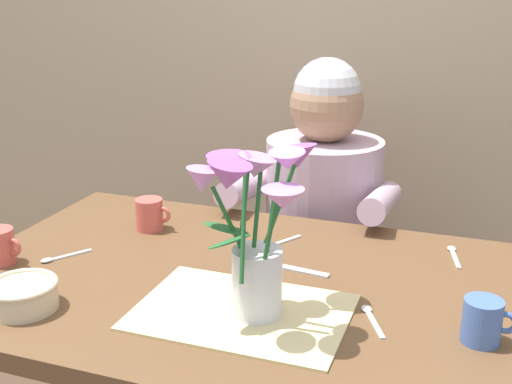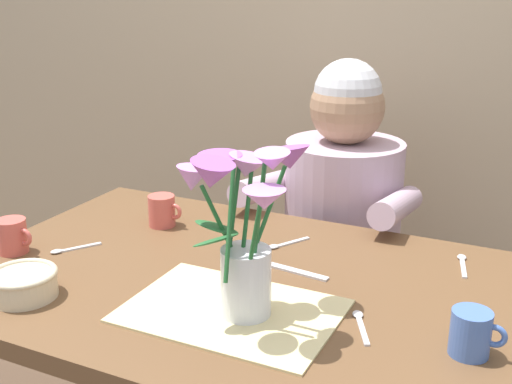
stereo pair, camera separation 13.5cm
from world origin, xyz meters
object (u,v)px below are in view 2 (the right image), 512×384
at_px(seated_person, 340,252).
at_px(coffee_cup, 471,333).
at_px(tea_cup, 13,236).
at_px(dinner_knife, 288,269).
at_px(flower_vase, 243,222).
at_px(ceramic_bowl, 23,283).
at_px(ceramic_mug, 162,211).

distance_m(seated_person, coffee_cup, 0.87).
bearing_deg(tea_cup, dinner_knife, 16.93).
height_order(flower_vase, dinner_knife, flower_vase).
xyz_separation_m(ceramic_bowl, ceramic_mug, (0.03, 0.45, 0.01)).
bearing_deg(seated_person, ceramic_mug, -129.72).
height_order(seated_person, flower_vase, seated_person).
distance_m(ceramic_bowl, tea_cup, 0.24).
height_order(ceramic_bowl, coffee_cup, coffee_cup).
bearing_deg(ceramic_bowl, tea_cup, 139.85).
xyz_separation_m(seated_person, flower_vase, (0.06, -0.75, 0.37)).
bearing_deg(dinner_knife, tea_cup, -156.26).
bearing_deg(coffee_cup, dinner_knife, 157.10).
height_order(seated_person, coffee_cup, seated_person).
relative_size(flower_vase, tea_cup, 3.58).
distance_m(dinner_knife, ceramic_mug, 0.41).
height_order(dinner_knife, ceramic_mug, ceramic_mug).
height_order(ceramic_bowl, tea_cup, tea_cup).
xyz_separation_m(tea_cup, coffee_cup, (1.01, 0.01, 0.00)).
height_order(ceramic_bowl, ceramic_mug, ceramic_mug).
xyz_separation_m(dinner_knife, ceramic_mug, (-0.39, 0.11, 0.04)).
xyz_separation_m(ceramic_bowl, coffee_cup, (0.83, 0.17, 0.01)).
height_order(seated_person, tea_cup, seated_person).
xyz_separation_m(ceramic_mug, coffee_cup, (0.80, -0.28, 0.00)).
bearing_deg(tea_cup, seated_person, 52.35).
relative_size(seated_person, ceramic_mug, 12.20).
distance_m(flower_vase, tea_cup, 0.63).
xyz_separation_m(seated_person, dinner_knife, (0.05, -0.53, 0.18)).
bearing_deg(ceramic_mug, seated_person, 51.44).
relative_size(ceramic_bowl, coffee_cup, 1.46).
bearing_deg(ceramic_bowl, seated_person, 67.06).
distance_m(flower_vase, dinner_knife, 0.29).
distance_m(seated_person, ceramic_mug, 0.59).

